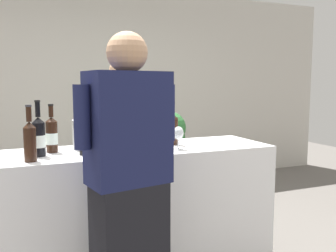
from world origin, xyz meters
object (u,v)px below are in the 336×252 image
person_guest (129,200)px  ice_bucket (90,134)px  wine_bottle_7 (30,140)px  wine_glass (178,134)px  wine_bottle_3 (133,133)px  potted_shrub (164,157)px  person_server (122,157)px  wine_bottle_2 (117,137)px  wine_bottle_4 (52,135)px  wine_bottle_1 (149,129)px  wine_bottle_5 (158,130)px  wine_bottle_8 (173,129)px  wine_bottle_6 (85,136)px  wine_bottle_0 (39,136)px

person_guest → ice_bucket: bearing=95.7°
wine_bottle_7 → wine_glass: wine_bottle_7 is taller
wine_bottle_3 → potted_shrub: bearing=59.5°
wine_bottle_7 → person_server: size_ratio=0.20×
wine_bottle_2 → potted_shrub: bearing=57.2°
wine_bottle_4 → ice_bucket: bearing=5.2°
wine_bottle_2 → person_server: (0.26, 0.85, -0.31)m
wine_glass → potted_shrub: size_ratio=0.14×
wine_bottle_1 → wine_bottle_3: bearing=-135.3°
wine_bottle_2 → ice_bucket: size_ratio=1.32×
wine_bottle_1 → wine_bottle_5: 0.21m
wine_bottle_1 → wine_bottle_5: (-0.00, -0.21, 0.02)m
wine_bottle_8 → potted_shrub: 1.24m
wine_bottle_6 → wine_glass: 0.64m
wine_bottle_2 → potted_shrub: wine_bottle_2 is taller
wine_bottle_0 → wine_bottle_2: 0.49m
wine_bottle_0 → wine_bottle_2: bearing=-17.7°
wine_bottle_2 → wine_bottle_4: size_ratio=0.97×
wine_glass → potted_shrub: (0.41, 1.31, -0.44)m
ice_bucket → person_server: bearing=56.4°
wine_bottle_2 → person_server: person_server is taller
wine_bottle_5 → potted_shrub: (0.53, 1.24, -0.46)m
wine_bottle_0 → wine_bottle_5: wine_bottle_0 is taller
wine_bottle_0 → wine_bottle_1: (0.79, 0.16, -0.01)m
wine_bottle_0 → wine_bottle_7: size_ratio=1.06×
wine_bottle_6 → wine_glass: wine_bottle_6 is taller
wine_bottle_3 → person_guest: 0.67m
wine_bottle_3 → wine_glass: wine_bottle_3 is taller
wine_bottle_5 → wine_glass: bearing=-30.6°
ice_bucket → person_guest: person_guest is taller
potted_shrub → wine_bottle_2: bearing=-122.8°
wine_bottle_4 → ice_bucket: 0.26m
wine_bottle_2 → person_guest: bearing=-96.5°
wine_bottle_5 → person_guest: size_ratio=0.20×
wine_bottle_1 → wine_bottle_2: wine_bottle_1 is taller
wine_bottle_6 → potted_shrub: (1.04, 1.25, -0.45)m
wine_bottle_3 → person_guest: bearing=-108.9°
wine_bottle_3 → wine_glass: size_ratio=1.99×
wine_bottle_2 → wine_bottle_0: bearing=162.3°
wine_bottle_2 → wine_bottle_5: 0.34m
wine_bottle_4 → wine_bottle_5: 0.72m
person_server → wine_glass: bearing=-77.3°
wine_bottle_3 → potted_shrub: (0.71, 1.21, -0.45)m
ice_bucket → person_server: person_server is taller
wine_bottle_1 → person_guest: person_guest is taller
wine_bottle_1 → wine_bottle_5: wine_bottle_5 is taller
wine_bottle_1 → wine_bottle_7: 0.90m
person_guest → wine_bottle_7: bearing=136.4°
wine_bottle_7 → person_guest: person_guest is taller
wine_bottle_6 → wine_bottle_8: bearing=12.8°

